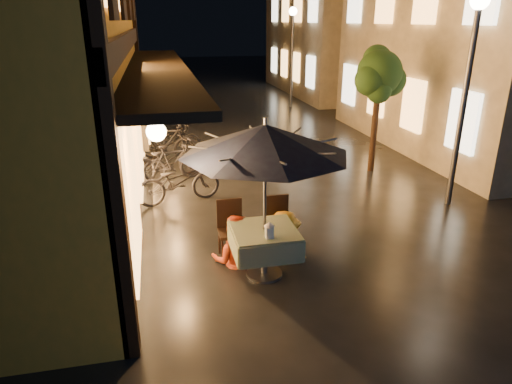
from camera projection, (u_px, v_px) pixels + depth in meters
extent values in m
plane|color=black|center=(356.00, 264.00, 7.39)|extent=(90.00, 90.00, 0.00)
cube|color=#B88C2C|center=(1.00, 32.00, 8.66)|extent=(4.50, 11.00, 7.00)
cube|color=black|center=(126.00, 41.00, 9.19)|extent=(0.12, 11.00, 0.35)
cube|color=black|center=(157.00, 69.00, 9.50)|extent=(1.20, 10.50, 0.12)
cube|color=#E69B4B|center=(130.00, 188.00, 6.67)|extent=(0.10, 2.20, 2.40)
cube|color=#E69B4B|center=(137.00, 134.00, 9.87)|extent=(0.10, 2.20, 2.40)
cube|color=#E69B4B|center=(140.00, 106.00, 13.07)|extent=(0.10, 2.20, 2.40)
cube|color=beige|center=(508.00, 36.00, 13.68)|extent=(7.00, 9.00, 6.50)
cube|color=#E69B4B|center=(463.00, 121.00, 10.57)|extent=(0.10, 1.00, 1.40)
cube|color=#E69B4B|center=(413.00, 105.00, 12.58)|extent=(0.10, 1.00, 1.40)
cube|color=#E69B4B|center=(377.00, 93.00, 14.59)|extent=(0.10, 1.00, 1.40)
cube|color=#E69B4B|center=(349.00, 85.00, 16.60)|extent=(0.10, 1.00, 1.40)
cube|color=#E69B4B|center=(355.00, 1.00, 15.61)|extent=(0.10, 1.00, 1.40)
cube|color=beige|center=(353.00, 24.00, 24.10)|extent=(7.00, 10.00, 7.00)
cube|color=#E69B4B|center=(310.00, 72.00, 20.62)|extent=(0.10, 1.00, 1.40)
cube|color=#E69B4B|center=(313.00, 5.00, 19.63)|extent=(0.10, 1.00, 1.40)
cube|color=#E69B4B|center=(296.00, 67.00, 22.63)|extent=(0.10, 1.00, 1.40)
cube|color=#E69B4B|center=(298.00, 7.00, 21.64)|extent=(0.10, 1.00, 1.40)
cube|color=#E69B4B|center=(284.00, 63.00, 24.65)|extent=(0.10, 1.00, 1.40)
cube|color=#E69B4B|center=(285.00, 8.00, 23.65)|extent=(0.10, 1.00, 1.40)
cube|color=#E69B4B|center=(274.00, 60.00, 26.66)|extent=(0.10, 1.00, 1.40)
cube|color=#E69B4B|center=(275.00, 9.00, 25.67)|extent=(0.10, 1.00, 1.40)
cylinder|color=black|center=(374.00, 129.00, 11.59)|extent=(0.16, 0.16, 2.20)
sphere|color=black|center=(379.00, 73.00, 11.10)|extent=(1.10, 1.10, 1.10)
sphere|color=black|center=(390.00, 80.00, 11.33)|extent=(0.80, 0.80, 0.80)
sphere|color=black|center=(370.00, 80.00, 10.95)|extent=(0.76, 0.76, 0.76)
sphere|color=black|center=(377.00, 59.00, 11.28)|extent=(0.70, 0.70, 0.70)
sphere|color=black|center=(379.00, 91.00, 10.99)|extent=(0.60, 0.60, 0.60)
cylinder|color=#59595E|center=(462.00, 111.00, 9.11)|extent=(0.12, 0.12, 4.00)
sphere|color=beige|center=(480.00, 0.00, 8.38)|extent=(0.36, 0.36, 0.36)
cylinder|color=#59595E|center=(292.00, 61.00, 20.08)|extent=(0.12, 0.12, 4.00)
sphere|color=beige|center=(293.00, 11.00, 19.35)|extent=(0.36, 0.36, 0.36)
cylinder|color=#59595E|center=(264.00, 254.00, 6.96)|extent=(0.10, 0.10, 0.72)
cylinder|color=#59595E|center=(264.00, 273.00, 7.08)|extent=(0.56, 0.56, 0.04)
cube|color=#2B562B|center=(265.00, 231.00, 6.82)|extent=(0.95, 0.95, 0.06)
cube|color=#2B562B|center=(295.00, 238.00, 6.98)|extent=(0.04, 0.95, 0.33)
cube|color=#2B562B|center=(233.00, 244.00, 6.79)|extent=(0.04, 0.95, 0.33)
cube|color=#2B562B|center=(258.00, 228.00, 7.32)|extent=(0.95, 0.04, 0.33)
cube|color=#2B562B|center=(272.00, 256.00, 6.45)|extent=(0.95, 0.04, 0.33)
cylinder|color=#59595E|center=(265.00, 206.00, 6.68)|extent=(0.05, 0.05, 2.30)
cone|color=black|center=(265.00, 140.00, 6.33)|extent=(2.44, 2.44, 0.44)
cylinder|color=#59595E|center=(265.00, 122.00, 6.24)|extent=(0.06, 0.06, 0.12)
cube|color=black|center=(231.00, 233.00, 7.44)|extent=(0.42, 0.42, 0.05)
cube|color=black|center=(229.00, 214.00, 7.53)|extent=(0.42, 0.04, 0.55)
cylinder|color=black|center=(223.00, 252.00, 7.33)|extent=(0.04, 0.04, 0.43)
cylinder|color=black|center=(244.00, 250.00, 7.40)|extent=(0.04, 0.04, 0.43)
cylinder|color=black|center=(219.00, 242.00, 7.65)|extent=(0.04, 0.04, 0.43)
cylinder|color=black|center=(240.00, 240.00, 7.73)|extent=(0.04, 0.04, 0.43)
cube|color=black|center=(279.00, 228.00, 7.60)|extent=(0.42, 0.42, 0.05)
cube|color=black|center=(276.00, 210.00, 7.69)|extent=(0.42, 0.04, 0.55)
cylinder|color=black|center=(271.00, 247.00, 7.49)|extent=(0.04, 0.04, 0.43)
cylinder|color=black|center=(292.00, 245.00, 7.56)|extent=(0.04, 0.04, 0.43)
cylinder|color=black|center=(266.00, 237.00, 7.81)|extent=(0.04, 0.04, 0.43)
cylinder|color=black|center=(286.00, 235.00, 7.89)|extent=(0.04, 0.04, 0.43)
cube|color=white|center=(269.00, 232.00, 6.51)|extent=(0.11, 0.11, 0.18)
cube|color=#FFD88C|center=(269.00, 233.00, 6.51)|extent=(0.07, 0.07, 0.12)
cone|color=white|center=(269.00, 224.00, 6.47)|extent=(0.16, 0.16, 0.07)
imported|color=#E2481F|center=(234.00, 217.00, 7.20)|extent=(0.89, 0.76, 1.59)
imported|color=#FDA91A|center=(284.00, 213.00, 7.41)|extent=(1.11, 0.85, 1.52)
imported|color=black|center=(179.00, 181.00, 9.73)|extent=(1.92, 1.03, 0.96)
imported|color=black|center=(173.00, 163.00, 11.13)|extent=(1.53, 0.67, 0.89)
imported|color=black|center=(167.00, 160.00, 11.17)|extent=(2.01, 1.40, 1.00)
imported|color=black|center=(166.00, 143.00, 12.49)|extent=(1.83, 0.58, 1.09)
imported|color=black|center=(171.00, 140.00, 13.12)|extent=(1.81, 0.89, 0.91)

